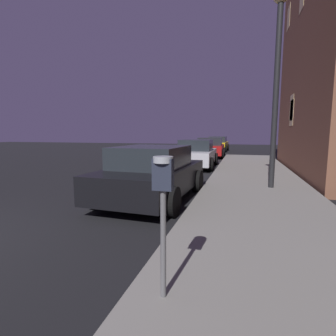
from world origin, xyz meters
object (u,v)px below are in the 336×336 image
Objects in this scene: parking_meter at (163,192)px; car_black at (153,173)px; car_silver at (196,154)px; street_lamp at (278,59)px; car_red at (210,148)px; car_yellow_cab at (218,144)px.

car_black is at bearing 110.46° from parking_meter.
street_lamp reaches higher than car_silver.
street_lamp reaches higher than parking_meter.
car_black is at bearing -150.35° from street_lamp.
car_red is (0.00, 13.00, -0.01)m from car_black.
street_lamp is (1.60, 5.94, 2.63)m from parking_meter.
parking_meter is 0.33× the size of car_yellow_cab.
car_silver is 0.75× the size of street_lamp.
car_silver is 1.01× the size of car_red.
car_red is at bearing 89.99° from car_black.
car_silver is at bearing 89.98° from car_black.
car_black is 0.99× the size of car_silver.
parking_meter is 17.23m from car_red.
car_silver is 0.98× the size of car_yellow_cab.
car_yellow_cab is at bearing 89.99° from car_black.
car_yellow_cab is 0.77× the size of street_lamp.
car_black is (-1.55, 4.15, -0.51)m from parking_meter.
street_lamp reaches higher than car_yellow_cab.
parking_meter reaches higher than car_silver.
car_black is 19.47m from car_yellow_cab.
street_lamp is (3.14, -17.68, 3.13)m from car_yellow_cab.
parking_meter is 4.46m from car_black.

